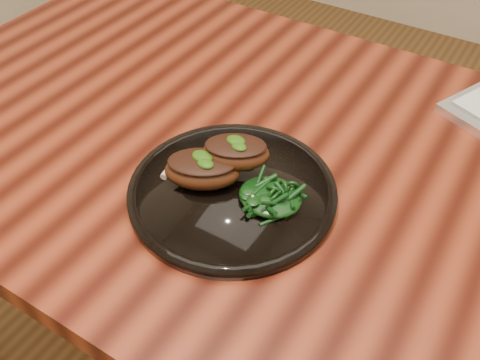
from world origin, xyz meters
name	(u,v)px	position (x,y,z in m)	size (l,w,h in m)	color
desk	(331,212)	(0.00, 0.00, 0.67)	(1.60, 0.80, 0.75)	#350D06
plate	(232,192)	(-0.11, -0.12, 0.76)	(0.29, 0.29, 0.02)	black
lamb_chop_front	(202,169)	(-0.15, -0.13, 0.79)	(0.13, 0.11, 0.05)	#451F0D
lamb_chop_back	(235,152)	(-0.12, -0.09, 0.81)	(0.11, 0.10, 0.04)	#451F0D
herb_smear	(234,153)	(-0.14, -0.06, 0.77)	(0.08, 0.05, 0.00)	#174006
greens_heap	(270,194)	(-0.05, -0.12, 0.78)	(0.09, 0.08, 0.03)	black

